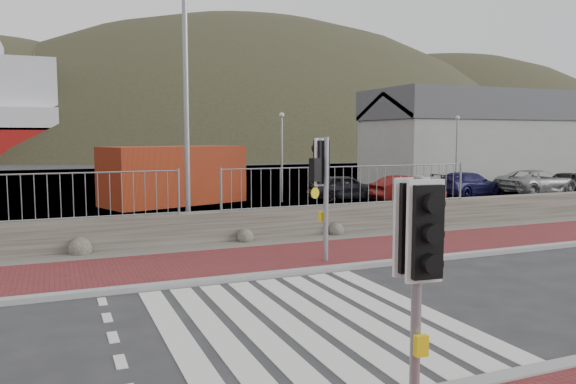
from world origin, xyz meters
name	(u,v)px	position (x,y,z in m)	size (l,w,h in m)	color
ground	(307,322)	(0.00, 0.00, 0.00)	(220.00, 220.00, 0.00)	#28282B
sidewalk_far	(228,263)	(0.00, 4.50, 0.04)	(40.00, 3.00, 0.08)	maroon
kerb_far	(248,277)	(0.00, 3.00, 0.05)	(40.00, 0.25, 0.12)	gray
zebra_crossing	(307,322)	(0.00, 0.00, 0.01)	(4.62, 5.60, 0.01)	silver
gravel_strip	(207,248)	(0.00, 6.50, 0.03)	(40.00, 1.50, 0.06)	#59544C
stone_wall	(199,228)	(0.00, 7.30, 0.45)	(40.00, 0.60, 0.90)	#4E4940
railing	(200,180)	(0.00, 7.15, 1.82)	(18.07, 0.07, 1.22)	gray
quay	(120,185)	(0.00, 27.90, 0.00)	(120.00, 40.00, 0.50)	#4C4C4F
water	(87,162)	(0.00, 62.90, 0.00)	(220.00, 50.00, 0.05)	#3F4C54
harbor_building	(466,138)	(20.00, 19.90, 2.93)	(12.20, 6.20, 5.80)	#9E9E99
hills_backdrop	(126,291)	(6.74, 87.90, -23.05)	(254.00, 90.00, 100.00)	#28301C
traffic_signal_near	(417,251)	(-0.47, -3.59, 1.91)	(0.40, 0.27, 2.65)	gray
traffic_signal_far	(325,173)	(2.14, 3.68, 2.18)	(0.74, 0.46, 3.02)	gray
streetlight	(190,72)	(0.00, 8.15, 4.87)	(1.78, 0.77, 8.66)	gray
shipping_container	(174,175)	(1.24, 17.10, 1.29)	(6.22, 2.59, 2.59)	#973210
car_a	(346,187)	(9.08, 15.40, 0.62)	(1.46, 3.62, 1.23)	black
car_b	(408,188)	(11.57, 13.90, 0.60)	(1.27, 3.63, 1.20)	#5C0F0D
car_c	(467,184)	(15.65, 14.57, 0.62)	(1.73, 4.24, 1.23)	#14133D
car_d	(536,182)	(19.61, 13.92, 0.64)	(2.14, 4.63, 1.29)	gray
car_e	(569,182)	(22.10, 14.00, 0.58)	(1.36, 3.38, 1.15)	black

